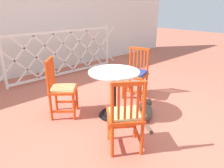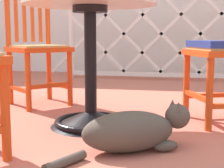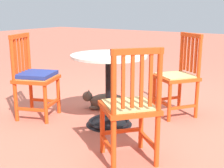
% 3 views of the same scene
% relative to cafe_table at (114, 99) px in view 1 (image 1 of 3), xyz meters
% --- Properties ---
extents(ground_plane, '(24.00, 24.00, 0.00)m').
position_rel_cafe_table_xyz_m(ground_plane, '(0.12, -0.25, -0.28)').
color(ground_plane, '#BC604C').
extents(building_wall_backdrop, '(10.00, 0.20, 2.80)m').
position_rel_cafe_table_xyz_m(building_wall_backdrop, '(0.12, 3.02, 1.12)').
color(building_wall_backdrop, silver).
rests_on(building_wall_backdrop, ground_plane).
extents(lattice_fence_panel, '(3.33, 0.06, 1.13)m').
position_rel_cafe_table_xyz_m(lattice_fence_panel, '(0.51, 2.30, 0.28)').
color(lattice_fence_panel, silver).
rests_on(lattice_fence_panel, ground_plane).
extents(cafe_table, '(0.76, 0.76, 0.73)m').
position_rel_cafe_table_xyz_m(cafe_table, '(0.00, 0.00, 0.00)').
color(cafe_table, black).
rests_on(cafe_table, ground_plane).
extents(orange_chair_facing_out, '(0.56, 0.56, 0.91)m').
position_rel_cafe_table_xyz_m(orange_chair_facing_out, '(-0.58, 0.56, 0.15)').
color(orange_chair_facing_out, '#D64214').
rests_on(orange_chair_facing_out, ground_plane).
extents(orange_chair_tucked_in, '(0.56, 0.56, 0.91)m').
position_rel_cafe_table_xyz_m(orange_chair_tucked_in, '(-0.46, -0.68, 0.15)').
color(orange_chair_tucked_in, '#D64214').
rests_on(orange_chair_tucked_in, ground_plane).
extents(orange_chair_by_planter, '(0.52, 0.52, 0.91)m').
position_rel_cafe_table_xyz_m(orange_chair_by_planter, '(0.80, 0.26, 0.16)').
color(orange_chair_by_planter, '#D64214').
rests_on(orange_chair_by_planter, ground_plane).
extents(tabby_cat, '(0.58, 0.54, 0.23)m').
position_rel_cafe_table_xyz_m(tabby_cat, '(0.32, -0.39, -0.19)').
color(tabby_cat, '#4C4238').
rests_on(tabby_cat, ground_plane).
extents(pet_water_bowl, '(0.17, 0.17, 0.05)m').
position_rel_cafe_table_xyz_m(pet_water_bowl, '(1.43, 0.73, -0.26)').
color(pet_water_bowl, teal).
rests_on(pet_water_bowl, ground_plane).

